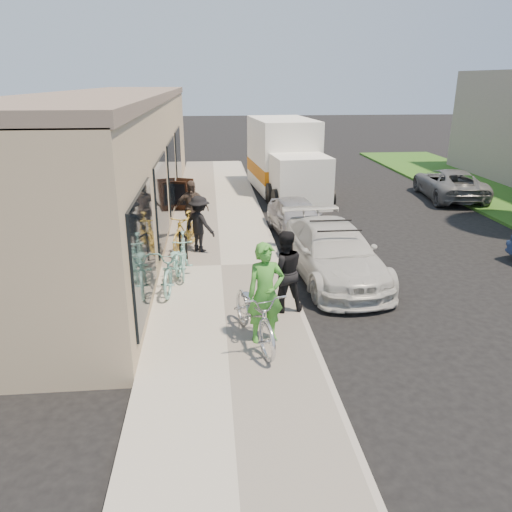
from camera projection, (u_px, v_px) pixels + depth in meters
name	position (u px, v px, depth m)	size (l,w,h in m)	color
ground	(325.00, 321.00, 10.05)	(120.00, 120.00, 0.00)	black
sidewalk	(221.00, 268.00, 12.67)	(3.00, 34.00, 0.15)	#A8A498
curb	(282.00, 266.00, 12.81)	(0.12, 34.00, 0.13)	gray
storefront	(117.00, 159.00, 16.38)	(3.60, 20.00, 4.22)	#CCB38E
bike_rack	(183.00, 245.00, 12.65)	(0.23, 0.52, 0.78)	black
sandwich_board	(182.00, 195.00, 17.79)	(0.87, 0.87, 1.09)	black
sedan_white	(333.00, 252.00, 12.05)	(2.17, 4.64, 1.35)	silver
sedan_silver	(296.00, 218.00, 15.33)	(1.38, 3.43, 1.17)	#ABABB1
moving_truck	(285.00, 161.00, 20.90)	(2.83, 6.36, 3.04)	white
far_car_gray	(449.00, 184.00, 20.18)	(2.00, 4.33, 1.20)	#5A5B5F
tandem_bike	(255.00, 314.00, 8.81)	(0.72, 2.06, 1.08)	silver
woman_rider	(266.00, 293.00, 8.72)	(0.67, 0.44, 1.83)	green
man_standing	(284.00, 271.00, 9.93)	(0.82, 0.64, 1.68)	black
cruiser_bike_a	(183.00, 254.00, 11.94)	(0.46, 1.64, 0.98)	#84C4BA
cruiser_bike_b	(173.00, 267.00, 11.14)	(0.66, 1.89, 0.99)	#84C4BA
cruiser_bike_c	(185.00, 231.00, 13.69)	(0.48, 1.68, 1.01)	gold
bystander_a	(200.00, 224.00, 13.45)	(0.99, 0.57, 1.53)	black
bystander_b	(192.00, 210.00, 14.55)	(1.01, 0.42, 1.72)	#4F4138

